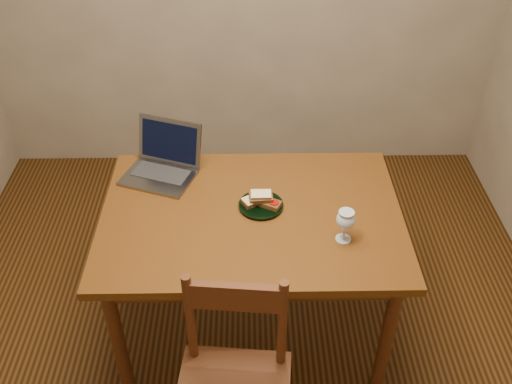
{
  "coord_description": "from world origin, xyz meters",
  "views": [
    {
      "loc": [
        0.04,
        -1.75,
        2.34
      ],
      "look_at": [
        0.06,
        0.19,
        0.8
      ],
      "focal_mm": 40.0,
      "sensor_mm": 36.0,
      "label": 1
    }
  ],
  "objects_px": {
    "chair": "(233,382)",
    "milk_glass": "(345,226)",
    "plate": "(261,206)",
    "laptop": "(164,160)",
    "table": "(252,228)"
  },
  "relations": [
    {
      "from": "laptop",
      "to": "plate",
      "type": "bearing_deg",
      "value": -11.44
    },
    {
      "from": "plate",
      "to": "milk_glass",
      "type": "height_order",
      "value": "milk_glass"
    },
    {
      "from": "table",
      "to": "plate",
      "type": "height_order",
      "value": "plate"
    },
    {
      "from": "table",
      "to": "plate",
      "type": "relative_size",
      "value": 6.6
    },
    {
      "from": "milk_glass",
      "to": "table",
      "type": "bearing_deg",
      "value": 155.24
    },
    {
      "from": "chair",
      "to": "plate",
      "type": "relative_size",
      "value": 2.32
    },
    {
      "from": "chair",
      "to": "plate",
      "type": "height_order",
      "value": "chair"
    },
    {
      "from": "chair",
      "to": "laptop",
      "type": "bearing_deg",
      "value": 114.28
    },
    {
      "from": "chair",
      "to": "table",
      "type": "bearing_deg",
      "value": 88.95
    },
    {
      "from": "plate",
      "to": "milk_glass",
      "type": "distance_m",
      "value": 0.4
    },
    {
      "from": "chair",
      "to": "milk_glass",
      "type": "height_order",
      "value": "milk_glass"
    },
    {
      "from": "table",
      "to": "laptop",
      "type": "distance_m",
      "value": 0.54
    },
    {
      "from": "laptop",
      "to": "chair",
      "type": "bearing_deg",
      "value": -51.19
    },
    {
      "from": "laptop",
      "to": "table",
      "type": "bearing_deg",
      "value": -17.59
    },
    {
      "from": "milk_glass",
      "to": "plate",
      "type": "bearing_deg",
      "value": 147.49
    }
  ]
}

